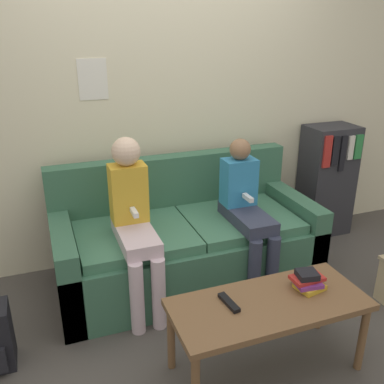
% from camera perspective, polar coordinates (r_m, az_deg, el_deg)
% --- Properties ---
extents(ground_plane, '(10.00, 10.00, 0.00)m').
position_cam_1_polar(ground_plane, '(2.98, 2.85, -16.49)').
color(ground_plane, '#4C4742').
extents(wall_back, '(8.00, 0.06, 2.60)m').
position_cam_1_polar(wall_back, '(3.39, -3.98, 12.44)').
color(wall_back, beige).
rests_on(wall_back, ground_plane).
extents(couch, '(1.90, 0.85, 0.89)m').
position_cam_1_polar(couch, '(3.24, -0.87, -6.77)').
color(couch, '#38664C').
rests_on(couch, ground_plane).
extents(coffee_table, '(1.07, 0.46, 0.45)m').
position_cam_1_polar(coffee_table, '(2.42, 10.19, -15.18)').
color(coffee_table, brown).
rests_on(coffee_table, ground_plane).
extents(person_left, '(0.24, 0.58, 1.16)m').
position_cam_1_polar(person_left, '(2.81, -7.78, -3.36)').
color(person_left, silver).
rests_on(person_left, ground_plane).
extents(person_right, '(0.24, 0.58, 1.08)m').
position_cam_1_polar(person_right, '(3.07, 7.31, -2.23)').
color(person_right, '#33384C').
rests_on(person_right, ground_plane).
extents(tv_remote, '(0.06, 0.17, 0.02)m').
position_cam_1_polar(tv_remote, '(2.34, 4.94, -14.46)').
color(tv_remote, black).
rests_on(tv_remote, coffee_table).
extents(book_stack, '(0.19, 0.17, 0.11)m').
position_cam_1_polar(book_stack, '(2.52, 15.18, -11.33)').
color(book_stack, gold).
rests_on(book_stack, coffee_table).
extents(bookshelf, '(0.44, 0.33, 1.01)m').
position_cam_1_polar(bookshelf, '(4.08, 17.50, 1.53)').
color(bookshelf, '#2D2D33').
rests_on(bookshelf, ground_plane).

